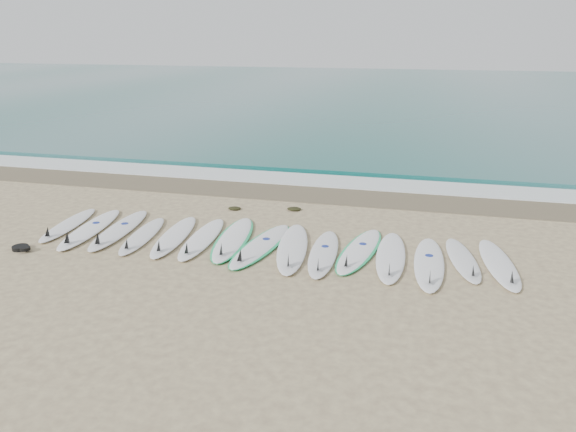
% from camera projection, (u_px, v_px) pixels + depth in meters
% --- Properties ---
extents(ground, '(120.00, 120.00, 0.00)m').
position_uv_depth(ground, '(262.00, 246.00, 11.64)').
color(ground, tan).
extents(ocean, '(120.00, 55.00, 0.03)m').
position_uv_depth(ocean, '(389.00, 92.00, 41.56)').
color(ocean, '#21615F').
rests_on(ocean, ground).
extents(wet_sand_band, '(120.00, 1.80, 0.01)m').
position_uv_depth(wet_sand_band, '(305.00, 193.00, 15.41)').
color(wet_sand_band, brown).
rests_on(wet_sand_band, ground).
extents(foam_band, '(120.00, 1.40, 0.04)m').
position_uv_depth(foam_band, '(316.00, 180.00, 16.69)').
color(foam_band, silver).
rests_on(foam_band, ground).
extents(wave_crest, '(120.00, 1.00, 0.10)m').
position_uv_depth(wave_crest, '(325.00, 168.00, 18.07)').
color(wave_crest, '#21615F').
rests_on(wave_crest, ground).
extents(surfboard_0, '(0.79, 2.46, 0.31)m').
position_uv_depth(surfboard_0, '(67.00, 225.00, 12.72)').
color(surfboard_0, white).
rests_on(surfboard_0, ground).
extents(surfboard_1, '(0.91, 2.84, 0.36)m').
position_uv_depth(surfboard_1, '(89.00, 229.00, 12.43)').
color(surfboard_1, white).
rests_on(surfboard_1, ground).
extents(surfboard_2, '(0.85, 2.82, 0.35)m').
position_uv_depth(surfboard_2, '(118.00, 230.00, 12.38)').
color(surfboard_2, white).
rests_on(surfboard_2, ground).
extents(surfboard_3, '(0.81, 2.44, 0.31)m').
position_uv_depth(surfboard_3, '(142.00, 236.00, 12.05)').
color(surfboard_3, silver).
rests_on(surfboard_3, ground).
extents(surfboard_4, '(0.88, 2.69, 0.34)m').
position_uv_depth(surfboard_4, '(173.00, 237.00, 11.98)').
color(surfboard_4, white).
rests_on(surfboard_4, ground).
extents(surfboard_5, '(0.75, 2.66, 0.34)m').
position_uv_depth(surfboard_5, '(201.00, 239.00, 11.85)').
color(surfboard_5, white).
rests_on(surfboard_5, ground).
extents(surfboard_6, '(0.99, 2.85, 0.35)m').
position_uv_depth(surfboard_6, '(233.00, 239.00, 11.87)').
color(surfboard_6, white).
rests_on(surfboard_6, ground).
extents(surfboard_7, '(0.98, 2.81, 0.35)m').
position_uv_depth(surfboard_7, '(260.00, 246.00, 11.50)').
color(surfboard_7, white).
rests_on(surfboard_7, ground).
extents(surfboard_8, '(1.06, 2.93, 0.37)m').
position_uv_depth(surfboard_8, '(292.00, 248.00, 11.33)').
color(surfboard_8, white).
rests_on(surfboard_8, ground).
extents(surfboard_9, '(0.74, 2.62, 0.33)m').
position_uv_depth(surfboard_9, '(323.00, 254.00, 11.07)').
color(surfboard_9, silver).
rests_on(surfboard_9, ground).
extents(surfboard_10, '(0.98, 2.73, 0.34)m').
position_uv_depth(surfboard_10, '(359.00, 251.00, 11.24)').
color(surfboard_10, white).
rests_on(surfboard_10, ground).
extents(surfboard_11, '(0.68, 2.74, 0.35)m').
position_uv_depth(surfboard_11, '(391.00, 257.00, 10.90)').
color(surfboard_11, white).
rests_on(surfboard_11, ground).
extents(surfboard_12, '(0.62, 2.74, 0.35)m').
position_uv_depth(surfboard_12, '(429.00, 264.00, 10.58)').
color(surfboard_12, white).
rests_on(surfboard_12, ground).
extents(surfboard_13, '(0.85, 2.36, 0.30)m').
position_uv_depth(surfboard_13, '(463.00, 260.00, 10.78)').
color(surfboard_13, silver).
rests_on(surfboard_13, ground).
extents(surfboard_14, '(0.85, 2.62, 0.33)m').
position_uv_depth(surfboard_14, '(500.00, 264.00, 10.56)').
color(surfboard_14, white).
rests_on(surfboard_14, ground).
extents(seaweed_near, '(0.33, 0.25, 0.06)m').
position_uv_depth(seaweed_near, '(234.00, 208.00, 14.01)').
color(seaweed_near, black).
rests_on(seaweed_near, ground).
extents(seaweed_far, '(0.36, 0.28, 0.07)m').
position_uv_depth(seaweed_far, '(294.00, 209.00, 13.95)').
color(seaweed_far, black).
rests_on(seaweed_far, ground).
extents(leash_coil, '(0.46, 0.36, 0.11)m').
position_uv_depth(leash_coil, '(21.00, 248.00, 11.39)').
color(leash_coil, black).
rests_on(leash_coil, ground).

